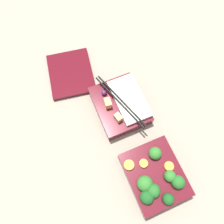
{
  "coord_description": "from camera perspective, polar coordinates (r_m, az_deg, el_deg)",
  "views": [
    {
      "loc": [
        -0.12,
        0.13,
        0.65
      ],
      "look_at": [
        0.1,
        0.04,
        0.04
      ],
      "focal_mm": 35.0,
      "sensor_mm": 36.0,
      "label": 1
    }
  ],
  "objects": [
    {
      "name": "ground_plane",
      "position": [
        0.67,
        6.28,
        -7.1
      ],
      "size": [
        3.0,
        3.0,
        0.0
      ],
      "primitive_type": "plane",
      "color": "gray"
    },
    {
      "name": "bento_tray_rice",
      "position": [
        0.68,
        2.3,
        1.9
      ],
      "size": [
        0.21,
        0.15,
        0.06
      ],
      "color": "#510F19",
      "rests_on": "ground_plane"
    },
    {
      "name": "bento_tray_vegetable",
      "position": [
        0.63,
        10.99,
        -16.32
      ],
      "size": [
        0.17,
        0.15,
        0.07
      ],
      "color": "#510F19",
      "rests_on": "ground_plane"
    },
    {
      "name": "bento_lid",
      "position": [
        0.76,
        -10.7,
        9.88
      ],
      "size": [
        0.19,
        0.17,
        0.01
      ],
      "primitive_type": "cube",
      "rotation": [
        0.0,
        0.0,
        -0.16
      ],
      "color": "#510F19",
      "rests_on": "ground_plane"
    }
  ]
}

